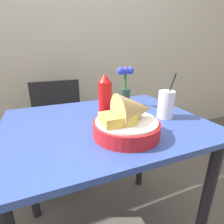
# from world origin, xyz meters

# --- Properties ---
(wall_window) EXTENTS (7.00, 0.06, 2.60)m
(wall_window) POSITION_xyz_m (0.00, 1.13, 1.30)
(wall_window) COLOR #B7B2A3
(wall_window) RESTS_ON ground_plane
(dining_table) EXTENTS (0.92, 0.72, 0.75)m
(dining_table) POSITION_xyz_m (0.00, 0.00, 0.62)
(dining_table) COLOR #334C9E
(dining_table) RESTS_ON ground_plane
(chair_far_window) EXTENTS (0.40, 0.40, 0.83)m
(chair_far_window) POSITION_xyz_m (-0.16, 0.70, 0.50)
(chair_far_window) COLOR black
(chair_far_window) RESTS_ON ground_plane
(food_basket) EXTENTS (0.26, 0.26, 0.17)m
(food_basket) POSITION_xyz_m (0.04, -0.16, 0.81)
(food_basket) COLOR red
(food_basket) RESTS_ON dining_table
(ketchup_bottle) EXTENTS (0.07, 0.07, 0.21)m
(ketchup_bottle) POSITION_xyz_m (0.02, 0.06, 0.86)
(ketchup_bottle) COLOR red
(ketchup_bottle) RESTS_ON dining_table
(drink_cup) EXTENTS (0.08, 0.08, 0.22)m
(drink_cup) POSITION_xyz_m (0.29, -0.07, 0.82)
(drink_cup) COLOR silver
(drink_cup) RESTS_ON dining_table
(flower_vase) EXTENTS (0.10, 0.06, 0.23)m
(flower_vase) POSITION_xyz_m (0.19, 0.17, 0.86)
(flower_vase) COLOR #2D4738
(flower_vase) RESTS_ON dining_table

